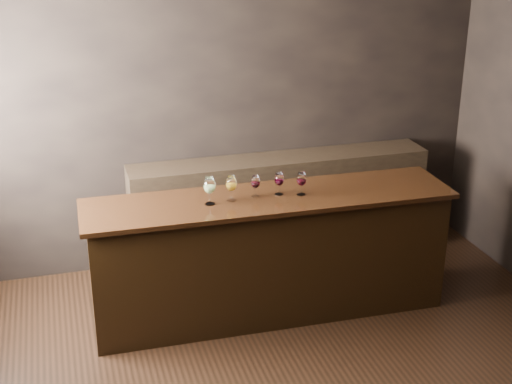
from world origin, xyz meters
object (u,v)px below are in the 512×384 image
object	(u,v)px
back_bar_shelf	(280,208)
glass_red_b	(279,180)
glass_red_c	(301,180)
glass_amber	(231,184)
bar_counter	(269,257)
glass_red_a	(255,182)
glass_white	(210,186)

from	to	relation	value
back_bar_shelf	glass_red_b	world-z (taller)	glass_red_b
glass_red_c	glass_amber	bearing A→B (deg)	176.39
bar_counter	glass_amber	world-z (taller)	glass_amber
glass_red_a	glass_red_c	xyz separation A→B (m)	(0.36, -0.06, 0.01)
back_bar_shelf	glass_red_a	bearing A→B (deg)	-118.94
glass_white	back_bar_shelf	bearing A→B (deg)	47.47
glass_red_b	back_bar_shelf	bearing A→B (deg)	71.30
bar_counter	glass_white	size ratio (longest dim) A/B	13.02
glass_white	glass_red_c	size ratio (longest dim) A/B	1.18
bar_counter	back_bar_shelf	size ratio (longest dim) A/B	1.01
glass_amber	bar_counter	bearing A→B (deg)	-0.89
bar_counter	glass_red_b	size ratio (longest dim) A/B	15.47
glass_amber	glass_red_a	xyz separation A→B (m)	(0.20, 0.03, -0.02)
bar_counter	glass_amber	size ratio (longest dim) A/B	14.20
back_bar_shelf	glass_amber	xyz separation A→B (m)	(-0.70, -0.93, 0.66)
glass_red_a	glass_red_b	bearing A→B (deg)	-3.22
glass_white	glass_amber	world-z (taller)	glass_white
glass_white	glass_red_b	distance (m)	0.57
glass_red_b	glass_red_c	bearing A→B (deg)	-17.78
back_bar_shelf	glass_red_a	xyz separation A→B (m)	(-0.50, -0.90, 0.64)
back_bar_shelf	glass_white	distance (m)	1.46
glass_red_b	glass_red_a	bearing A→B (deg)	176.78
bar_counter	glass_red_c	size ratio (longest dim) A/B	15.35
back_bar_shelf	glass_red_b	size ratio (longest dim) A/B	15.28
bar_counter	glass_white	world-z (taller)	glass_white
glass_red_c	back_bar_shelf	bearing A→B (deg)	81.61
glass_white	glass_red_c	distance (m)	0.73
glass_red_b	glass_red_c	distance (m)	0.17
glass_white	glass_red_a	world-z (taller)	glass_white
glass_red_b	glass_amber	bearing A→B (deg)	-177.35
glass_amber	glass_red_a	distance (m)	0.20
glass_amber	glass_red_c	xyz separation A→B (m)	(0.56, -0.04, -0.01)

